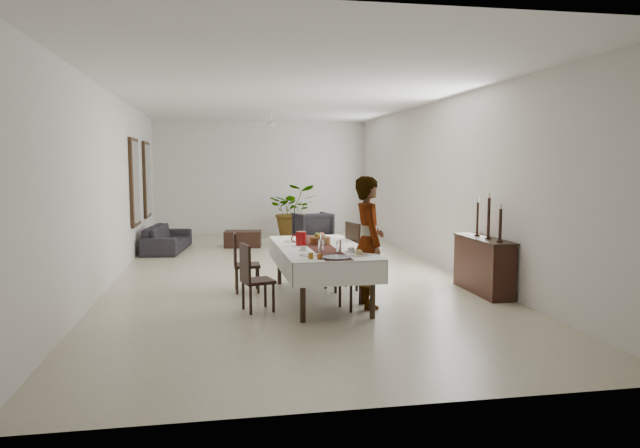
{
  "coord_description": "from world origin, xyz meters",
  "views": [
    {
      "loc": [
        -1.22,
        -10.31,
        1.98
      ],
      "look_at": [
        0.33,
        -1.61,
        1.05
      ],
      "focal_mm": 32.0,
      "sensor_mm": 36.0,
      "label": 1
    }
  ],
  "objects_px": {
    "woman": "(368,242)",
    "sofa": "(167,238)",
    "dining_table_top": "(320,249)",
    "sideboard_body": "(483,266)",
    "red_pitcher": "(301,238)"
  },
  "relations": [
    {
      "from": "woman",
      "to": "sofa",
      "type": "height_order",
      "value": "woman"
    },
    {
      "from": "dining_table_top",
      "to": "sideboard_body",
      "type": "distance_m",
      "value": 2.58
    },
    {
      "from": "red_pitcher",
      "to": "woman",
      "type": "xyz_separation_m",
      "value": [
        0.84,
        -0.69,
        0.02
      ]
    },
    {
      "from": "woman",
      "to": "red_pitcher",
      "type": "bearing_deg",
      "value": 51.24
    },
    {
      "from": "red_pitcher",
      "to": "sofa",
      "type": "bearing_deg",
      "value": 114.94
    },
    {
      "from": "sofa",
      "to": "sideboard_body",
      "type": "bearing_deg",
      "value": -127.98
    },
    {
      "from": "red_pitcher",
      "to": "woman",
      "type": "height_order",
      "value": "woman"
    },
    {
      "from": "red_pitcher",
      "to": "sofa",
      "type": "relative_size",
      "value": 0.1
    },
    {
      "from": "red_pitcher",
      "to": "dining_table_top",
      "type": "bearing_deg",
      "value": -29.82
    },
    {
      "from": "woman",
      "to": "sideboard_body",
      "type": "xyz_separation_m",
      "value": [
        1.97,
        0.53,
        -0.5
      ]
    },
    {
      "from": "dining_table_top",
      "to": "sideboard_body",
      "type": "bearing_deg",
      "value": -1.38
    },
    {
      "from": "red_pitcher",
      "to": "woman",
      "type": "bearing_deg",
      "value": -39.4
    },
    {
      "from": "dining_table_top",
      "to": "sofa",
      "type": "bearing_deg",
      "value": 115.5
    },
    {
      "from": "woman",
      "to": "sofa",
      "type": "bearing_deg",
      "value": 29.69
    },
    {
      "from": "sofa",
      "to": "dining_table_top",
      "type": "bearing_deg",
      "value": -145.98
    }
  ]
}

